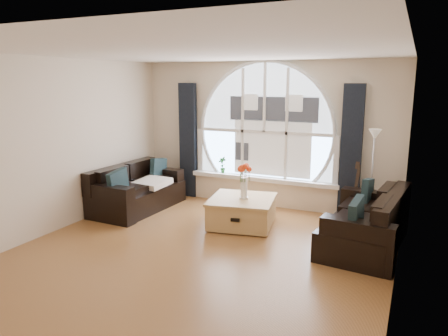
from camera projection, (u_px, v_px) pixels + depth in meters
ground at (196, 255)px, 5.75m from camera, size 5.00×5.50×0.01m
ceiling at (194, 51)px, 5.20m from camera, size 5.00×5.50×0.01m
wall_back at (265, 134)px, 7.92m from camera, size 5.00×0.01×2.70m
wall_front at (12, 221)px, 3.03m from camera, size 5.00×0.01×2.70m
wall_left at (53, 146)px, 6.50m from camera, size 0.01×5.50×2.70m
wall_right at (402, 176)px, 4.45m from camera, size 0.01×5.50×2.70m
attic_slope at (380, 80)px, 4.37m from camera, size 0.92×5.50×0.72m
arched_window at (265, 120)px, 7.84m from camera, size 2.60×0.06×2.15m
window_sill at (263, 179)px, 8.00m from camera, size 2.90×0.22×0.08m
window_frame at (264, 120)px, 7.81m from camera, size 2.76×0.08×2.15m
neighbor_house at (272, 127)px, 7.79m from camera, size 1.70×0.02×1.50m
curtain_left at (188, 141)px, 8.51m from camera, size 0.35×0.12×2.30m
curtain_right at (351, 152)px, 7.20m from camera, size 0.35×0.12×2.30m
sofa_left at (138, 188)px, 7.75m from camera, size 0.98×1.86×0.81m
sofa_right at (365, 220)px, 5.98m from camera, size 1.12×1.93×0.82m
coffee_chest at (242, 211)px, 6.90m from camera, size 1.19×1.19×0.50m
throw_blanket at (152, 183)px, 7.73m from camera, size 0.61×0.61×0.10m
vase_flowers at (244, 175)px, 6.77m from camera, size 0.24×0.24×0.70m
floor_lamp at (372, 179)px, 6.73m from camera, size 0.24×0.24×1.60m
guitar at (357, 192)px, 6.98m from camera, size 0.41×0.33×1.06m
potted_plant at (222, 165)px, 8.31m from camera, size 0.20×0.16×0.32m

